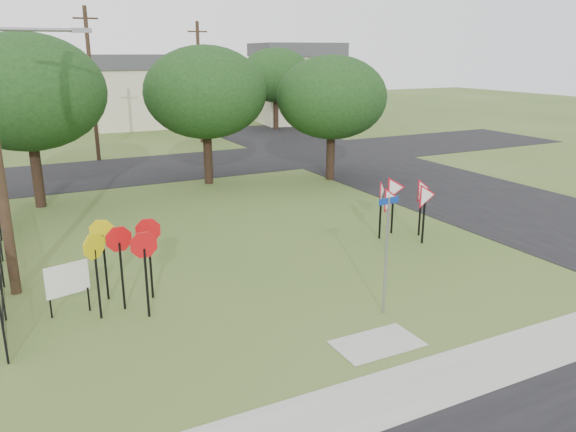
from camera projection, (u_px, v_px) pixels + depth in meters
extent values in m
plane|color=#3D5720|center=(324.00, 304.00, 14.97)|extent=(140.00, 140.00, 0.00)
cube|color=gray|center=(429.00, 383.00, 11.37)|extent=(30.00, 1.60, 0.02)
cube|color=#3D5720|center=(473.00, 416.00, 10.35)|extent=(30.00, 0.80, 0.02)
cube|color=black|center=(427.00, 183.00, 28.73)|extent=(8.00, 50.00, 0.02)
cube|color=black|center=(147.00, 169.00, 32.07)|extent=(60.00, 8.00, 0.02)
cube|color=gray|center=(377.00, 344.00, 12.91)|extent=(2.00, 1.20, 0.02)
cylinder|color=gray|center=(386.00, 257.00, 14.04)|extent=(0.06, 0.06, 3.06)
cube|color=navy|center=(389.00, 201.00, 13.63)|extent=(0.63, 0.09, 0.16)
cube|color=black|center=(122.00, 276.00, 14.42)|extent=(0.06, 0.06, 1.83)
cube|color=black|center=(151.00, 266.00, 15.10)|extent=(0.06, 0.06, 1.83)
cube|color=black|center=(147.00, 283.00, 14.00)|extent=(0.06, 0.06, 1.83)
cube|color=black|center=(98.00, 284.00, 13.91)|extent=(0.06, 0.06, 1.83)
cube|color=black|center=(106.00, 267.00, 15.01)|extent=(0.06, 0.06, 1.83)
cube|color=black|center=(388.00, 224.00, 19.02)|extent=(0.06, 0.06, 1.67)
cube|color=black|center=(423.00, 220.00, 19.46)|extent=(0.06, 0.06, 1.67)
cube|color=black|center=(380.00, 216.00, 19.97)|extent=(0.06, 0.06, 1.67)
cube|color=black|center=(392.00, 212.00, 20.53)|extent=(0.06, 0.06, 1.67)
cube|color=black|center=(420.00, 213.00, 20.30)|extent=(0.06, 0.06, 1.67)
cube|color=black|center=(51.00, 306.00, 14.09)|extent=(0.05, 0.05, 0.64)
cube|color=black|center=(89.00, 299.00, 14.49)|extent=(0.05, 0.05, 0.64)
cube|color=silver|center=(67.00, 279.00, 14.11)|extent=(1.08, 0.31, 0.83)
cylinder|color=gray|center=(31.00, 30.00, 14.10)|extent=(2.40, 0.10, 0.10)
cube|color=gray|center=(82.00, 30.00, 14.63)|extent=(0.50, 0.18, 0.12)
cylinder|color=#3A291B|center=(92.00, 86.00, 33.36)|extent=(0.24, 0.24, 9.00)
cube|color=#3A291B|center=(85.00, 18.00, 32.28)|extent=(1.40, 0.10, 0.10)
cylinder|color=#3A291B|center=(200.00, 83.00, 40.32)|extent=(0.24, 0.24, 8.50)
cube|color=#3A291B|center=(197.00, 32.00, 39.32)|extent=(1.40, 0.10, 0.10)
cylinder|color=black|center=(4.00, 333.00, 11.88)|extent=(0.05, 0.05, 1.50)
cylinder|color=black|center=(2.00, 293.00, 13.85)|extent=(0.05, 0.05, 1.50)
cylinder|color=black|center=(1.00, 263.00, 15.82)|extent=(0.05, 0.05, 1.50)
cylinder|color=black|center=(0.00, 239.00, 17.78)|extent=(0.05, 0.05, 1.50)
cube|color=black|center=(0.00, 250.00, 16.80)|extent=(0.03, 11.50, 0.03)
cube|color=black|center=(0.00, 250.00, 16.80)|extent=(0.01, 11.50, 1.50)
cube|color=beige|center=(137.00, 97.00, 50.21)|extent=(8.00, 8.00, 5.00)
cube|color=#3F4044|center=(134.00, 62.00, 49.34)|extent=(8.40, 8.40, 1.20)
cube|color=beige|center=(296.00, 90.00, 52.73)|extent=(7.91, 7.91, 6.00)
cube|color=#3F4044|center=(296.00, 50.00, 51.72)|extent=(8.30, 8.30, 1.20)
cylinder|color=black|center=(37.00, 177.00, 23.97)|extent=(0.44, 0.44, 2.62)
ellipsoid|color=black|center=(27.00, 92.00, 22.96)|extent=(6.40, 6.40, 4.80)
cylinder|color=black|center=(208.00, 159.00, 28.32)|extent=(0.44, 0.44, 2.45)
ellipsoid|color=black|center=(205.00, 92.00, 27.38)|extent=(6.00, 6.00, 4.50)
cylinder|color=black|center=(330.00, 158.00, 29.24)|extent=(0.44, 0.44, 2.27)
ellipsoid|color=black|center=(332.00, 97.00, 28.37)|extent=(5.60, 5.60, 4.20)
cylinder|color=black|center=(276.00, 115.00, 48.07)|extent=(0.44, 0.44, 2.45)
ellipsoid|color=black|center=(276.00, 75.00, 47.14)|extent=(6.00, 6.00, 4.50)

